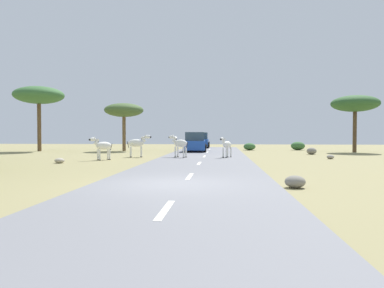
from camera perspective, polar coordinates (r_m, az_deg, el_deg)
name	(u,v)px	position (r m, az deg, el deg)	size (l,w,h in m)	color
ground_plane	(171,185)	(11.77, -3.36, -6.45)	(90.00, 90.00, 0.00)	#8E8456
road	(184,185)	(11.71, -1.22, -6.36)	(6.00, 64.00, 0.05)	slate
lane_markings	(181,188)	(10.73, -1.76, -6.95)	(0.16, 56.00, 0.01)	silver
zebra_0	(226,145)	(24.64, 5.42, -0.14)	(0.92, 1.39, 1.42)	silver
zebra_2	(102,146)	(23.42, -13.85, -0.30)	(1.28, 1.22, 1.48)	silver
zebra_3	(180,144)	(24.72, -1.96, 0.06)	(1.50, 1.04, 1.55)	silver
zebra_4	(137,143)	(25.92, -8.55, 0.11)	(1.72, 0.63, 1.63)	silver
car_0	(200,141)	(41.29, 1.33, 0.51)	(2.03, 4.35, 1.74)	#1E479E
car_1	(195,143)	(32.62, 0.44, 0.22)	(2.20, 4.43, 1.74)	#1E479E
tree_1	(355,104)	(35.58, 24.18, 5.74)	(4.14, 4.14, 5.06)	#4C3823
tree_2	(124,111)	(35.47, -10.62, 5.17)	(3.71, 3.71, 4.55)	brown
tree_4	(39,96)	(37.43, -22.87, 6.99)	(4.62, 4.62, 6.09)	brown
bush_1	(298,146)	(38.24, 16.26, -0.29)	(1.39, 1.25, 0.84)	#386633
bush_2	(250,147)	(36.81, 9.00, -0.41)	(1.19, 1.07, 0.71)	#386633
rock_0	(330,157)	(25.43, 20.87, -1.90)	(0.46, 0.45, 0.27)	gray
rock_1	(60,161)	(21.71, -20.04, -2.46)	(0.54, 0.57, 0.29)	#A89E8C
rock_2	(312,151)	(30.45, 18.22, -1.05)	(0.76, 0.75, 0.54)	gray
rock_3	(295,182)	(11.57, 15.85, -5.70)	(0.62, 0.63, 0.38)	gray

